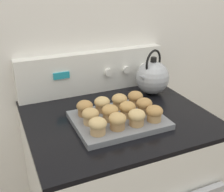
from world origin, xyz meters
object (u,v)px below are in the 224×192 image
muffin_r1_c2 (127,109)px  muffin_r2_c0 (85,108)px  muffin_r0_c0 (98,126)px  muffin_r1_c0 (90,116)px  muffin_r0_c2 (137,117)px  muffin_r2_c3 (135,98)px  muffin_r2_c1 (102,104)px  muffin_r1_c3 (144,105)px  muffin_r1_c1 (110,112)px  muffin_r0_c3 (154,113)px  muffin_pan (118,120)px  tea_kettle (152,77)px  muffin_r2_c2 (119,101)px  muffin_r0_c1 (117,121)px

muffin_r1_c2 → muffin_r2_c0: same height
muffin_r0_c0 → muffin_r1_c0: (0.00, 0.08, 0.00)m
muffin_r0_c2 → muffin_r2_c3: bearing=63.5°
muffin_r2_c1 → muffin_r0_c2: bearing=-64.6°
muffin_r0_c0 → muffin_r1_c3: 0.24m
muffin_r1_c1 → muffin_r2_c1: (0.00, 0.08, 0.00)m
muffin_r0_c3 → muffin_r2_c0: bearing=146.7°
muffin_pan → muffin_r1_c0: (-0.11, 0.00, 0.04)m
muffin_pan → muffin_r2_c3: 0.14m
muffin_pan → muffin_r0_c2: (0.04, -0.08, 0.04)m
muffin_r0_c0 → tea_kettle: 0.47m
muffin_r2_c0 → muffin_r2_c1: 0.07m
muffin_r1_c2 → muffin_r1_c0: bearing=178.5°
muffin_pan → muffin_r1_c3: muffin_r1_c3 is taller
muffin_pan → muffin_r2_c1: bearing=114.7°
muffin_r0_c0 → muffin_r0_c3: bearing=0.5°
muffin_r0_c0 → muffin_r1_c0: size_ratio=1.00×
muffin_r2_c2 → tea_kettle: size_ratio=0.30×
muffin_r2_c1 → muffin_r2_c3: (0.15, -0.00, 0.00)m
muffin_r1_c1 → muffin_r2_c2: size_ratio=1.00×
muffin_r0_c1 → tea_kettle: (0.30, 0.27, 0.03)m
muffin_r1_c2 → tea_kettle: bearing=40.9°
muffin_r0_c1 → muffin_r2_c0: bearing=116.6°
muffin_r0_c1 → muffin_r1_c2: (0.07, 0.07, 0.00)m
muffin_r1_c3 → muffin_r2_c2: same height
muffin_r0_c3 → muffin_r1_c0: (-0.23, 0.08, 0.00)m
muffin_r1_c0 → tea_kettle: (0.38, 0.20, 0.03)m
muffin_r0_c3 → muffin_r2_c1: bearing=134.4°
muffin_r0_c3 → muffin_r2_c3: (-0.00, 0.15, 0.00)m
muffin_r1_c1 → muffin_r2_c3: (0.15, 0.08, 0.00)m
muffin_r2_c0 → muffin_r2_c3: (0.22, 0.00, 0.00)m
muffin_r2_c0 → muffin_r0_c0: bearing=-91.3°
muffin_r0_c3 → muffin_r1_c0: same height
muffin_r0_c1 → muffin_r0_c0: bearing=-176.9°
muffin_r0_c2 → muffin_r0_c3: same height
muffin_r2_c0 → muffin_r2_c3: same height
muffin_pan → muffin_r0_c3: (0.11, -0.07, 0.04)m
muffin_r1_c1 → muffin_r2_c2: 0.11m
muffin_r2_c1 → muffin_r0_c3: bearing=-45.6°
muffin_r1_c1 → muffin_r2_c3: 0.17m
muffin_r1_c3 → muffin_r2_c0: same height
muffin_r1_c0 → muffin_r1_c1: (0.08, -0.00, 0.00)m
muffin_r0_c3 → muffin_r2_c2: 0.17m
muffin_r1_c2 → muffin_r0_c2: bearing=-89.4°
muffin_r1_c1 → muffin_r2_c3: size_ratio=1.00×
muffin_r2_c2 → muffin_r0_c0: bearing=-135.3°
muffin_r1_c0 → muffin_r1_c3: same height
muffin_r1_c3 → muffin_r0_c1: bearing=-154.3°
muffin_pan → muffin_r0_c1: 0.09m
muffin_r0_c2 → muffin_r1_c2: same height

